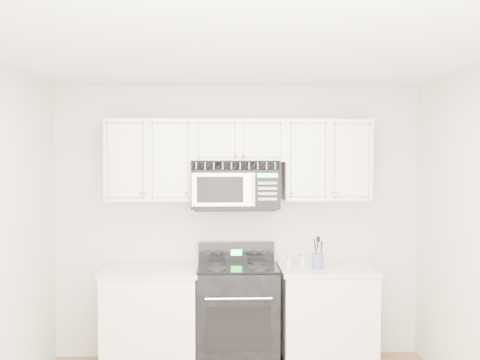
{
  "coord_description": "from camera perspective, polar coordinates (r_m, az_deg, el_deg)",
  "views": [
    {
      "loc": [
        -0.19,
        -3.39,
        1.91
      ],
      "look_at": [
        0.0,
        1.3,
        1.72
      ],
      "focal_mm": 40.0,
      "sensor_mm": 36.0,
      "label": 1
    }
  ],
  "objects": [
    {
      "name": "upper_cabinets",
      "position": [
        4.97,
        -0.13,
        2.57
      ],
      "size": [
        2.44,
        0.37,
        0.75
      ],
      "color": "silver",
      "rests_on": "ground"
    },
    {
      "name": "utensil_crock",
      "position": [
        4.89,
        8.29,
        -8.49
      ],
      "size": [
        0.11,
        0.11,
        0.29
      ],
      "color": "#4D5D82",
      "rests_on": "base_cabinet_right"
    },
    {
      "name": "shaker_pepper",
      "position": [
        5.01,
        6.69,
        -8.47
      ],
      "size": [
        0.05,
        0.05,
        0.11
      ],
      "color": "silver",
      "rests_on": "base_cabinet_right"
    },
    {
      "name": "room",
      "position": [
        3.45,
        0.86,
        -7.89
      ],
      "size": [
        3.51,
        3.51,
        2.61
      ],
      "color": "brown",
      "rests_on": "ground"
    },
    {
      "name": "shaker_salt",
      "position": [
        4.97,
        5.18,
        -8.66
      ],
      "size": [
        0.04,
        0.04,
        0.09
      ],
      "color": "silver",
      "rests_on": "base_cabinet_right"
    },
    {
      "name": "range",
      "position": [
        5.04,
        -0.3,
        -14.13
      ],
      "size": [
        0.72,
        0.66,
        1.11
      ],
      "color": "black",
      "rests_on": "ground"
    },
    {
      "name": "base_cabinet_right",
      "position": [
        5.14,
        9.18,
        -14.5
      ],
      "size": [
        0.86,
        0.65,
        0.92
      ],
      "color": "silver",
      "rests_on": "ground"
    },
    {
      "name": "base_cabinet_left",
      "position": [
        5.08,
        -9.42,
        -14.7
      ],
      "size": [
        0.86,
        0.65,
        0.92
      ],
      "color": "silver",
      "rests_on": "ground"
    },
    {
      "name": "microwave",
      "position": [
        4.94,
        -0.52,
        -0.47
      ],
      "size": [
        0.8,
        0.45,
        0.44
      ],
      "color": "black",
      "rests_on": "ground"
    }
  ]
}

